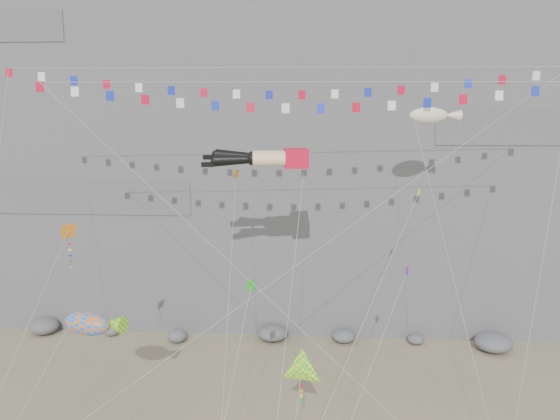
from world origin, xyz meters
TOP-DOWN VIEW (x-y plane):
  - cliff at (0.00, 32.00)m, footprint 80.00×28.00m
  - talus_boulders at (0.00, 17.00)m, footprint 60.00×3.00m
  - legs_kite at (0.46, 7.22)m, footprint 6.72×17.12m
  - flag_banner_upper at (1.54, 8.15)m, footprint 34.95×13.27m
  - flag_banner_lower at (2.77, 4.95)m, footprint 30.13×8.83m
  - harlequin_kite at (-9.83, 1.31)m, footprint 4.85×7.29m
  - fish_windsock at (-9.45, 2.14)m, footprint 5.72×7.84m
  - delta_kite at (2.92, -1.50)m, footprint 2.22×6.73m
  - blimp_windsock at (11.03, 10.96)m, footprint 4.17×14.72m
  - small_kite_a at (-1.73, 8.62)m, footprint 1.47×14.45m
  - small_kite_b at (8.75, 4.23)m, footprint 6.41×11.10m
  - small_kite_c at (0.12, 0.98)m, footprint 2.19×8.69m
  - small_kite_d at (9.62, 6.72)m, footprint 8.89×13.30m

SIDE VIEW (x-z plane):
  - talus_boulders at x=0.00m, z-range 0.00..1.20m
  - delta_kite at x=2.92m, z-range 1.92..10.89m
  - fish_windsock at x=-9.45m, z-range 1.96..12.24m
  - small_kite_b at x=8.75m, z-range 1.84..17.41m
  - small_kite_c at x=0.12m, z-range 3.41..16.17m
  - harlequin_kite at x=-9.83m, z-range 5.27..19.94m
  - small_kite_d at x=9.62m, z-range 3.34..24.11m
  - small_kite_a at x=-1.73m, z-range 4.52..24.94m
  - legs_kite at x=0.46m, z-range 4.83..27.56m
  - blimp_windsock at x=11.03m, z-range 7.16..30.42m
  - flag_banner_lower at x=2.77m, z-range 8.60..32.76m
  - flag_banner_upper at x=1.54m, z-range 7.12..36.39m
  - cliff at x=0.00m, z-range 0.00..50.00m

